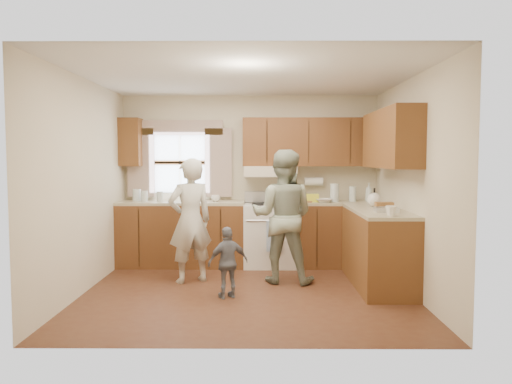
{
  "coord_description": "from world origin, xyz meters",
  "views": [
    {
      "loc": [
        0.14,
        -5.76,
        1.58
      ],
      "look_at": [
        0.1,
        0.4,
        1.15
      ],
      "focal_mm": 35.0,
      "sensor_mm": 36.0,
      "label": 1
    }
  ],
  "objects_px": {
    "woman_right": "(283,216)",
    "stove": "(270,234)",
    "woman_left": "(190,221)",
    "child": "(228,262)"
  },
  "relations": [
    {
      "from": "stove",
      "to": "woman_left",
      "type": "bearing_deg",
      "value": -136.86
    },
    {
      "from": "stove",
      "to": "woman_left",
      "type": "xyz_separation_m",
      "value": [
        -1.03,
        -0.97,
        0.32
      ]
    },
    {
      "from": "woman_right",
      "to": "child",
      "type": "bearing_deg",
      "value": 60.1
    },
    {
      "from": "woman_right",
      "to": "child",
      "type": "distance_m",
      "value": 1.07
    },
    {
      "from": "stove",
      "to": "woman_left",
      "type": "distance_m",
      "value": 1.45
    },
    {
      "from": "woman_left",
      "to": "stove",
      "type": "bearing_deg",
      "value": -164.61
    },
    {
      "from": "stove",
      "to": "child",
      "type": "height_order",
      "value": "stove"
    },
    {
      "from": "woman_right",
      "to": "woman_left",
      "type": "bearing_deg",
      "value": 12.46
    },
    {
      "from": "woman_right",
      "to": "stove",
      "type": "bearing_deg",
      "value": -70.14
    },
    {
      "from": "woman_left",
      "to": "woman_right",
      "type": "relative_size",
      "value": 0.94
    }
  ]
}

